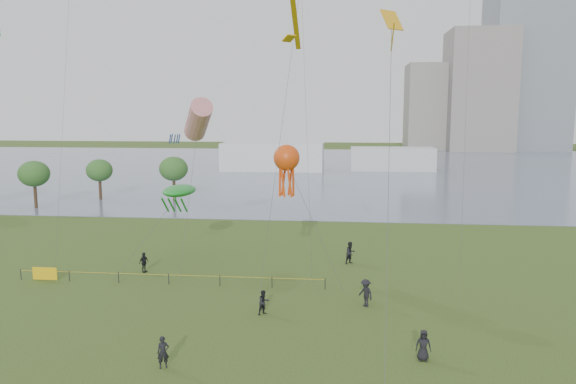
# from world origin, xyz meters

# --- Properties ---
(ground_plane) EXTENTS (400.00, 400.00, 0.00)m
(ground_plane) POSITION_xyz_m (0.00, 0.00, 0.00)
(ground_plane) COLOR #283D13
(lake) EXTENTS (400.00, 120.00, 0.08)m
(lake) POSITION_xyz_m (0.00, 100.00, 0.02)
(lake) COLOR slate
(lake) RESTS_ON ground_plane
(building_mid) EXTENTS (20.00, 20.00, 38.00)m
(building_mid) POSITION_xyz_m (46.00, 162.00, 19.00)
(building_mid) COLOR slate
(building_mid) RESTS_ON ground_plane
(building_low) EXTENTS (16.00, 18.00, 28.00)m
(building_low) POSITION_xyz_m (32.00, 168.00, 14.00)
(building_low) COLOR gray
(building_low) RESTS_ON ground_plane
(pavilion_left) EXTENTS (22.00, 8.00, 6.00)m
(pavilion_left) POSITION_xyz_m (-12.00, 95.00, 3.00)
(pavilion_left) COLOR silver
(pavilion_left) RESTS_ON ground_plane
(pavilion_right) EXTENTS (18.00, 7.00, 5.00)m
(pavilion_right) POSITION_xyz_m (14.00, 98.00, 2.50)
(pavilion_right) COLOR silver
(pavilion_right) RESTS_ON ground_plane
(trees) EXTENTS (30.35, 16.72, 8.63)m
(trees) POSITION_xyz_m (-37.76, 46.13, 5.36)
(trees) COLOR #352418
(trees) RESTS_ON ground_plane
(fence) EXTENTS (24.07, 0.07, 1.05)m
(fence) POSITION_xyz_m (-15.80, 14.56, 0.55)
(fence) COLOR black
(fence) RESTS_ON ground_plane
(spectator_a) EXTENTS (1.00, 0.99, 1.63)m
(spectator_a) POSITION_xyz_m (-1.49, 8.98, 0.82)
(spectator_a) COLOR black
(spectator_a) RESTS_ON ground_plane
(spectator_b) EXTENTS (1.34, 1.40, 1.91)m
(spectator_b) POSITION_xyz_m (5.20, 11.16, 0.95)
(spectator_b) COLOR black
(spectator_b) RESTS_ON ground_plane
(spectator_c) EXTENTS (0.79, 1.07, 1.69)m
(spectator_c) POSITION_xyz_m (-12.69, 17.46, 0.84)
(spectator_c) COLOR black
(spectator_c) RESTS_ON ground_plane
(spectator_d) EXTENTS (0.85, 0.57, 1.69)m
(spectator_d) POSITION_xyz_m (7.98, 3.13, 0.85)
(spectator_d) COLOR black
(spectator_d) RESTS_ON ground_plane
(spectator_f) EXTENTS (0.73, 0.62, 1.70)m
(spectator_f) POSITION_xyz_m (-5.59, 0.86, 0.85)
(spectator_f) COLOR black
(spectator_f) RESTS_ON ground_plane
(spectator_g) EXTENTS (1.19, 1.15, 1.93)m
(spectator_g) POSITION_xyz_m (4.26, 21.84, 0.97)
(spectator_g) COLOR black
(spectator_g) RESTS_ON ground_plane
(kite_windsock) EXTENTS (4.31, 9.89, 14.37)m
(kite_windsock) POSITION_xyz_m (-9.16, 22.41, 12.40)
(kite_windsock) COLOR #3F3F42
(kite_creature) EXTENTS (4.97, 8.65, 6.77)m
(kite_creature) POSITION_xyz_m (-10.68, 21.27, 6.28)
(kite_creature) COLOR #3F3F42
(kite_octopus) EXTENTS (5.40, 2.32, 10.76)m
(kite_octopus) POSITION_xyz_m (-0.64, 15.24, 9.67)
(kite_octopus) COLOR #3F3F42
(kite_delta) EXTENTS (1.35, 9.34, 18.67)m
(kite_delta) POSITION_xyz_m (6.03, 5.23, 16.95)
(kite_delta) COLOR #3F3F42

